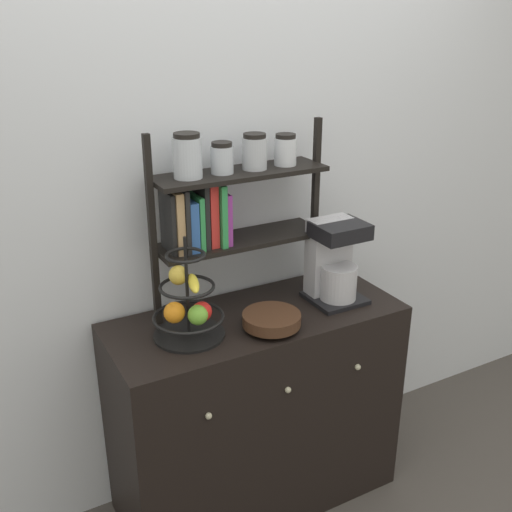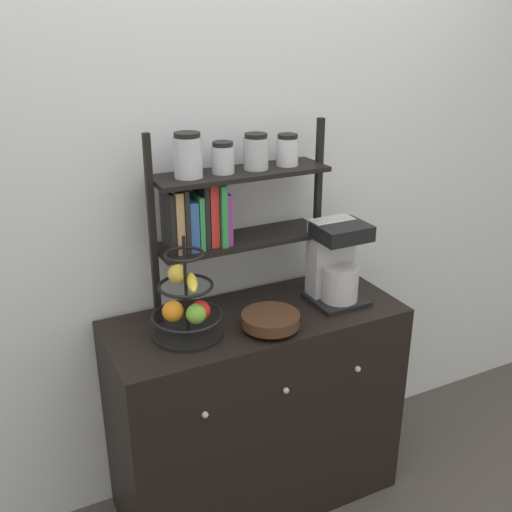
# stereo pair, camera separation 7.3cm
# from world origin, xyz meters

# --- Properties ---
(wall_back) EXTENTS (7.00, 0.05, 2.60)m
(wall_back) POSITION_xyz_m (0.00, 0.52, 1.30)
(wall_back) COLOR silver
(wall_back) RESTS_ON ground_plane
(sideboard) EXTENTS (1.16, 0.49, 0.88)m
(sideboard) POSITION_xyz_m (0.00, 0.24, 0.44)
(sideboard) COLOR black
(sideboard) RESTS_ON ground_plane
(coffee_maker) EXTENTS (0.21, 0.21, 0.33)m
(coffee_maker) POSITION_xyz_m (0.35, 0.22, 1.05)
(coffee_maker) COLOR black
(coffee_maker) RESTS_ON sideboard
(fruit_stand) EXTENTS (0.26, 0.26, 0.38)m
(fruit_stand) POSITION_xyz_m (-0.29, 0.21, 1.01)
(fruit_stand) COLOR black
(fruit_stand) RESTS_ON sideboard
(wooden_bowl) EXTENTS (0.22, 0.22, 0.06)m
(wooden_bowl) POSITION_xyz_m (0.00, 0.12, 0.92)
(wooden_bowl) COLOR #422819
(wooden_bowl) RESTS_ON sideboard
(shelf_hutch) EXTENTS (0.72, 0.20, 0.71)m
(shelf_hutch) POSITION_xyz_m (-0.08, 0.36, 1.34)
(shelf_hutch) COLOR black
(shelf_hutch) RESTS_ON sideboard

